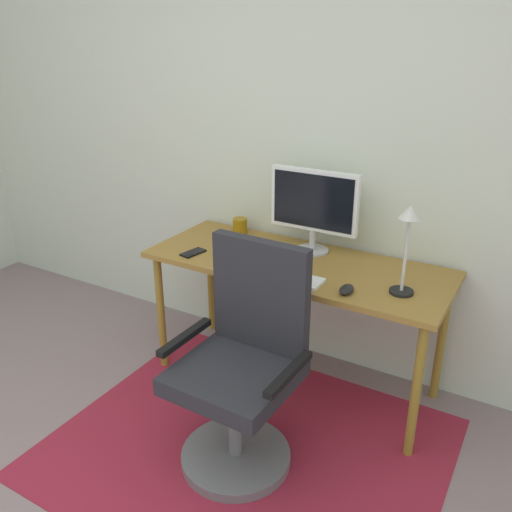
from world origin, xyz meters
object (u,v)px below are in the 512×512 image
at_px(coffee_cup, 240,226).
at_px(desk, 296,274).
at_px(cell_phone, 193,253).
at_px(desk_lamp, 408,233).
at_px(monitor, 314,204).
at_px(keyboard, 280,276).
at_px(computer_mouse, 346,289).
at_px(office_chair, 243,375).

bearing_deg(coffee_cup, desk, -24.16).
height_order(cell_phone, desk_lamp, desk_lamp).
height_order(monitor, keyboard, monitor).
distance_m(desk, cell_phone, 0.57).
distance_m(cell_phone, desk_lamp, 1.15).
relative_size(computer_mouse, desk_lamp, 0.25).
bearing_deg(desk, computer_mouse, -30.72).
bearing_deg(keyboard, office_chair, -84.68).
bearing_deg(computer_mouse, office_chair, -125.59).
xyz_separation_m(computer_mouse, desk_lamp, (0.22, 0.12, 0.28)).
bearing_deg(computer_mouse, keyboard, -179.55).
relative_size(keyboard, coffee_cup, 4.67).
relative_size(cell_phone, desk_lamp, 0.33).
bearing_deg(desk_lamp, desk, 171.22).
distance_m(keyboard, cell_phone, 0.55).
relative_size(coffee_cup, cell_phone, 0.66).
bearing_deg(computer_mouse, coffee_cup, 152.94).
bearing_deg(office_chair, computer_mouse, 55.94).
relative_size(keyboard, computer_mouse, 4.13).
bearing_deg(computer_mouse, desk_lamp, 29.65).
xyz_separation_m(monitor, keyboard, (0.01, -0.39, -0.26)).
relative_size(computer_mouse, cell_phone, 0.74).
bearing_deg(cell_phone, coffee_cup, 93.00).
height_order(monitor, cell_phone, monitor).
xyz_separation_m(computer_mouse, cell_phone, (-0.89, 0.03, -0.01)).
xyz_separation_m(monitor, desk_lamp, (0.57, -0.26, 0.02)).
height_order(keyboard, desk_lamp, desk_lamp).
bearing_deg(desk_lamp, coffee_cup, 163.94).
xyz_separation_m(monitor, coffee_cup, (-0.49, 0.04, -0.22)).
relative_size(coffee_cup, desk_lamp, 0.22).
relative_size(monitor, computer_mouse, 4.72).
height_order(monitor, coffee_cup, monitor).
xyz_separation_m(keyboard, desk_lamp, (0.56, 0.13, 0.28)).
xyz_separation_m(keyboard, office_chair, (0.04, -0.42, -0.31)).
bearing_deg(coffee_cup, desk_lamp, -16.06).
bearing_deg(desk, cell_phone, -160.91).
height_order(coffee_cup, cell_phone, coffee_cup).
distance_m(coffee_cup, desk_lamp, 1.13).
distance_m(monitor, computer_mouse, 0.58).
height_order(computer_mouse, office_chair, office_chair).
bearing_deg(monitor, cell_phone, -146.73).
height_order(cell_phone, office_chair, office_chair).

